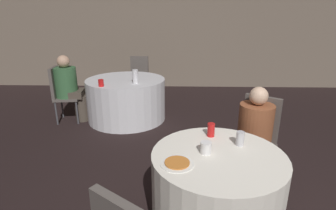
% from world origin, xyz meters
% --- Properties ---
extents(wall_back, '(16.00, 0.06, 2.80)m').
position_xyz_m(wall_back, '(0.00, 4.96, 1.40)').
color(wall_back, '#7A6B5B').
rests_on(wall_back, ground_plane).
extents(table_near, '(1.05, 1.05, 0.72)m').
position_xyz_m(table_near, '(-0.24, 0.05, 0.36)').
color(table_near, white).
rests_on(table_near, ground_plane).
extents(table_far, '(1.36, 1.36, 0.72)m').
position_xyz_m(table_far, '(-1.45, 2.61, 0.36)').
color(table_far, silver).
rests_on(table_far, ground_plane).
extents(chair_near_northeast, '(0.56, 0.56, 0.95)m').
position_xyz_m(chair_near_northeast, '(0.30, 0.82, 0.55)').
color(chair_near_northeast, '#59514C').
rests_on(chair_near_northeast, ground_plane).
extents(chair_far_north, '(0.43, 0.43, 0.95)m').
position_xyz_m(chair_far_north, '(-1.37, 3.71, 0.55)').
color(chair_far_north, '#59514C').
rests_on(chair_far_north, ground_plane).
extents(chair_far_west, '(0.45, 0.45, 0.95)m').
position_xyz_m(chair_far_west, '(-2.54, 2.47, 0.55)').
color(chair_far_west, '#59514C').
rests_on(chair_far_west, ground_plane).
extents(person_floral_shirt, '(0.46, 0.49, 1.09)m').
position_xyz_m(person_floral_shirt, '(0.20, 0.69, 0.56)').
color(person_floral_shirt, '#33384C').
rests_on(person_floral_shirt, ground_plane).
extents(person_green_jacket, '(0.52, 0.39, 1.15)m').
position_xyz_m(person_green_jacket, '(-2.38, 2.49, 0.59)').
color(person_green_jacket, '#4C4238').
rests_on(person_green_jacket, ground_plane).
extents(pizza_plate_near, '(0.25, 0.25, 0.02)m').
position_xyz_m(pizza_plate_near, '(-0.57, -0.10, 0.73)').
color(pizza_plate_near, white).
rests_on(pizza_plate_near, table_near).
extents(soda_can_red, '(0.07, 0.07, 0.12)m').
position_xyz_m(soda_can_red, '(-0.27, 0.38, 0.79)').
color(soda_can_red, red).
rests_on(soda_can_red, table_near).
extents(soda_can_silver, '(0.07, 0.07, 0.12)m').
position_xyz_m(soda_can_silver, '(-0.05, 0.21, 0.79)').
color(soda_can_silver, silver).
rests_on(soda_can_silver, table_near).
extents(cup_near, '(0.09, 0.09, 0.09)m').
position_xyz_m(cup_near, '(-0.34, 0.07, 0.77)').
color(cup_near, white).
rests_on(cup_near, table_near).
extents(bottle_far, '(0.09, 0.09, 0.22)m').
position_xyz_m(bottle_far, '(-1.23, 2.32, 0.84)').
color(bottle_far, white).
rests_on(bottle_far, table_far).
extents(cup_far, '(0.08, 0.08, 0.11)m').
position_xyz_m(cup_far, '(-1.73, 2.11, 0.78)').
color(cup_far, red).
rests_on(cup_far, table_far).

